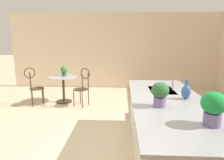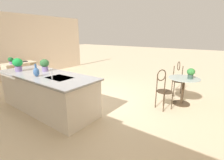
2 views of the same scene
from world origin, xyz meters
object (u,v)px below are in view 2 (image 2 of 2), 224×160
Objects in this scene: potted_plant_counter_near at (45,64)px; potted_plant_on_desk at (11,60)px; writing_desk at (20,68)px; vase_on_counter at (36,72)px; potted_plant_counter_far at (18,64)px; chair_near_window at (163,88)px; keyboard at (22,62)px; potted_plant_on_table at (191,73)px; chair_by_island at (178,77)px; bistro_table at (183,89)px.

potted_plant_counter_near is 1.18× the size of potted_plant_on_desk.
writing_desk is 3.64m from vase_on_counter.
potted_plant_on_desk is at bearing -18.71° from potted_plant_counter_far.
chair_near_window is at bearing -168.53° from potted_plant_on_desk.
chair_near_window is 5.73m from keyboard.
potted_plant_on_desk is (5.55, 1.13, 0.32)m from chair_near_window.
potted_plant_counter_near is at bearing 34.76° from potted_plant_on_table.
potted_plant_on_desk is (5.56, 2.44, 0.32)m from chair_by_island.
vase_on_counter is (-3.42, 1.28, 0.28)m from keyboard.
writing_desk is at bearing 7.80° from chair_near_window.
chair_near_window is 3.06× the size of potted_plant_counter_far.
chair_by_island is 3.90m from potted_plant_counter_near.
writing_desk is (5.68, 2.09, -0.06)m from chair_by_island.
writing_desk is 6.31m from potted_plant_on_table.
writing_desk is 2.73× the size of keyboard.
potted_plant_counter_far is at bearing 35.07° from potted_plant_on_table.
chair_by_island is (-0.01, -1.31, 0.00)m from chair_near_window.
potted_plant_counter_near is at bearing 35.96° from bistro_table.
potted_plant_counter_far is (3.18, 3.24, 0.54)m from chair_by_island.
writing_desk is (6.00, 1.39, 0.06)m from bistro_table.
bistro_table is at bearing -135.27° from vase_on_counter.
potted_plant_on_desk is at bearing 11.47° from chair_near_window.
bistro_table is at bearing 1.76° from potted_plant_on_table.
potted_plant_counter_near is (3.09, 2.14, 0.20)m from potted_plant_on_table.
chair_by_island is (0.32, -0.69, 0.13)m from bistro_table.
bistro_table and writing_desk have the same top height.
potted_plant_counter_near reaches higher than potted_plant_on_desk.
writing_desk is at bearing -13.74° from potted_plant_counter_near.
chair_near_window is at bearing -139.21° from vase_on_counter.
potted_plant_on_table is at bearing -178.24° from bistro_table.
keyboard is 3.20m from potted_plant_counter_near.
bistro_table is at bearing -166.93° from writing_desk.
keyboard is at bearing 12.12° from bistro_table.
vase_on_counter is (2.28, 3.27, 0.46)m from chair_by_island.
potted_plant_counter_far reaches higher than potted_plant_on_table.
potted_plant_counter_near is (-3.05, 0.75, 0.59)m from writing_desk.
chair_near_window is 0.87× the size of writing_desk.
writing_desk is 0.53m from potted_plant_on_desk.
vase_on_counter reaches higher than chair_by_island.
potted_plant_counter_far is at bearing 36.74° from potted_plant_counter_near.
potted_plant_counter_far reaches higher than bistro_table.
potted_plant_counter_near reaches higher than writing_desk.
keyboard is (6.02, 1.29, 0.31)m from bistro_table.
vase_on_counter is at bearing 128.87° from potted_plant_counter_near.
bistro_table is 3.70m from potted_plant_counter_near.
potted_plant_on_desk reaches higher than bistro_table.
vase_on_counter is at bearing 55.08° from chair_by_island.
potted_plant_counter_far is (3.50, 2.55, 0.67)m from bistro_table.
bistro_table is at bearing 114.57° from chair_by_island.
potted_plant_counter_near is (2.95, 2.14, 0.65)m from bistro_table.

